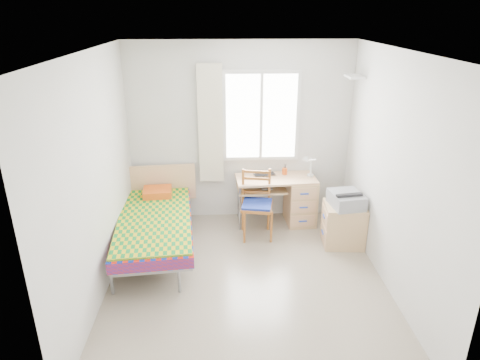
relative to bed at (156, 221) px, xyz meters
name	(u,v)px	position (x,y,z in m)	size (l,w,h in m)	color
floor	(247,280)	(1.14, -0.77, -0.42)	(3.50, 3.50, 0.00)	#BCAD93
ceiling	(248,51)	(1.14, -0.77, 2.18)	(3.50, 3.50, 0.00)	white
wall_back	(240,133)	(1.14, 0.98, 0.88)	(3.20, 3.20, 0.00)	silver
wall_left	(95,180)	(-0.46, -0.77, 0.88)	(3.50, 3.50, 0.00)	silver
wall_right	(395,176)	(2.74, -0.77, 0.88)	(3.50, 3.50, 0.00)	silver
window	(261,117)	(1.44, 0.96, 1.13)	(1.10, 0.04, 1.30)	white
curtain	(211,125)	(0.72, 0.91, 1.03)	(0.35, 0.05, 1.70)	white
floating_shelf	(355,77)	(2.63, 0.63, 1.73)	(0.20, 0.32, 0.03)	white
bed	(156,221)	(0.00, 0.00, 0.00)	(1.11, 2.07, 0.86)	gray
desk	(296,198)	(1.95, 0.69, -0.03)	(1.18, 0.60, 0.71)	tan
chair	(257,200)	(1.35, 0.34, 0.11)	(0.47, 0.47, 0.95)	#AF5B21
cabinet	(343,224)	(2.49, 0.03, -0.13)	(0.56, 0.51, 0.57)	tan
printer	(346,199)	(2.49, 0.00, 0.25)	(0.45, 0.50, 0.19)	#94969B
laptop	(265,176)	(1.50, 0.74, 0.31)	(0.32, 0.20, 0.02)	black
pen_cup	(285,171)	(1.79, 0.83, 0.34)	(0.07, 0.07, 0.09)	orange
task_lamp	(308,164)	(2.09, 0.62, 0.52)	(0.21, 0.31, 0.36)	white
book	(261,187)	(1.42, 0.65, 0.17)	(0.16, 0.22, 0.02)	gray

